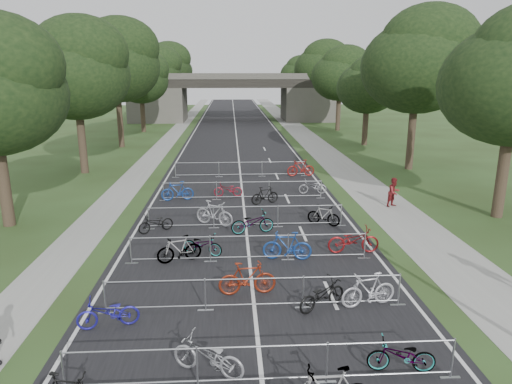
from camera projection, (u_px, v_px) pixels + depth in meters
The scene contains 43 objects.
road at pixel (236, 133), 55.67m from camera, with size 11.00×140.00×0.01m, color black.
sidewalk_right at pixel (301, 133), 56.11m from camera, with size 3.00×140.00×0.01m, color gray.
sidewalk_left at pixel (174, 133), 55.27m from camera, with size 2.00×140.00×0.01m, color gray.
lane_markings at pixel (236, 133), 55.67m from camera, with size 0.12×140.00×0.00m, color silver.
overpass_bridge at pixel (234, 97), 69.25m from camera, with size 31.00×8.00×7.05m.
tree_left_1 at pixel (76, 71), 31.89m from camera, with size 7.56×7.56×11.53m.
tree_right_1 at pixel (420, 62), 33.06m from camera, with size 8.18×8.18×12.47m.
tree_left_2 at pixel (117, 62), 43.26m from camera, with size 8.40×8.40×12.81m.
tree_right_2 at pixel (369, 85), 45.14m from camera, with size 6.16×6.16×9.39m.
tree_left_3 at pixel (141, 78), 55.26m from camera, with size 6.72×6.72×10.25m.
tree_right_3 at pixel (341, 75), 56.48m from camera, with size 7.17×7.17×10.93m.
tree_left_4 at pixel (156, 71), 66.64m from camera, with size 7.56×7.56×11.53m.
tree_right_4 at pixel (322, 67), 67.81m from camera, with size 8.18×8.18×12.47m.
tree_left_5 at pixel (167, 67), 78.01m from camera, with size 8.40×8.40×12.81m.
tree_right_5 at pixel (308, 79), 79.89m from camera, with size 6.16×6.16×9.39m.
tree_left_6 at pixel (175, 76), 90.01m from camera, with size 6.72×6.72×10.25m.
tree_right_6 at pixel (299, 73), 91.23m from camera, with size 7.17×7.17×10.93m.
barrier_row_1 at pixel (262, 365), 10.74m from camera, with size 9.70×0.08×1.10m.
barrier_row_2 at pixel (254, 294), 14.22m from camera, with size 9.70×0.08×1.10m.
barrier_row_3 at pixel (249, 248), 17.89m from camera, with size 9.70×0.08×1.10m.
barrier_row_4 at pixel (246, 217), 21.75m from camera, with size 9.70×0.08×1.10m.
barrier_row_5 at pixel (243, 190), 26.57m from camera, with size 9.70×0.08×1.10m.
barrier_row_6 at pixel (241, 169), 32.37m from camera, with size 9.70×0.08×1.10m.
bike_5 at pixel (208, 357), 11.13m from camera, with size 0.67×1.92×1.01m, color #94969B.
bike_7 at pixel (402, 356), 11.25m from camera, with size 0.59×1.69×0.89m, color #A2A5AA.
bike_8 at pixel (108, 313), 13.21m from camera, with size 0.62×1.78×0.93m, color #201A93.
bike_9 at pixel (247, 279), 15.17m from camera, with size 0.55×1.93×1.16m, color maroon.
bike_10 at pixel (322, 295), 14.28m from camera, with size 0.63×1.81×0.95m, color black.
bike_11 at pixel (369, 290), 14.41m from camera, with size 0.53×1.87×1.12m, color silver.
bike_12 at pixel (179, 249), 17.81m from camera, with size 0.50×1.77×1.07m, color #A2A5AA.
bike_13 at pixel (202, 245), 18.50m from camera, with size 0.60×1.72×0.90m, color #A2A5AA.
bike_14 at pixel (287, 246), 17.99m from camera, with size 0.55×1.95×1.17m, color #1A4194.
bike_15 at pixel (353, 240), 18.69m from camera, with size 0.74×2.12×1.11m, color maroon.
bike_16 at pixel (156, 223), 21.15m from camera, with size 0.59×1.69×0.89m, color black.
bike_17 at pixel (214, 213), 22.05m from camera, with size 0.58×2.04×1.22m, color #A4A4AB.
bike_18 at pixel (252, 223), 20.97m from camera, with size 0.70×2.01×1.06m, color #A2A5AA.
bike_19 at pixel (324, 215), 22.11m from camera, with size 0.47×1.66×1.00m, color #A2A5AA.
bike_20 at pixel (177, 191), 26.35m from camera, with size 0.53×1.88×1.13m, color navy.
bike_21 at pixel (228, 190), 27.18m from camera, with size 0.59×1.70×0.89m, color maroon.
bike_22 at pixel (265, 195), 25.67m from camera, with size 0.47×1.67×1.00m, color black.
bike_23 at pixel (313, 187), 27.84m from camera, with size 0.59×1.69×0.89m, color gray.
bike_27 at pixel (301, 168), 32.50m from camera, with size 0.56×1.97×1.19m, color maroon.
pedestrian_b at pixel (394, 192), 25.11m from camera, with size 0.79×0.62×1.63m, color maroon.
Camera 1 is at (-0.68, -5.72, 7.24)m, focal length 32.00 mm.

